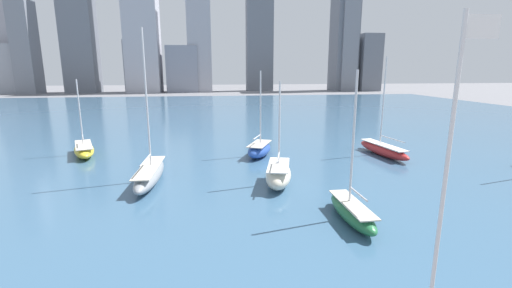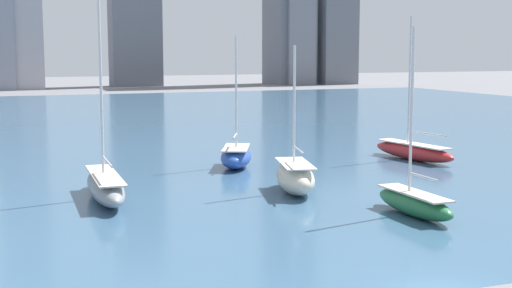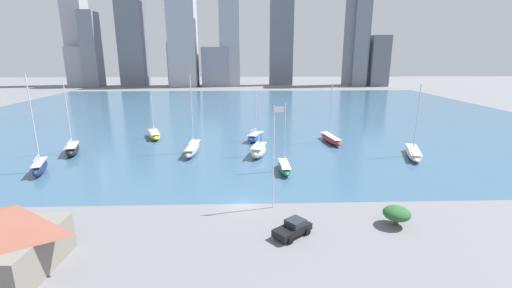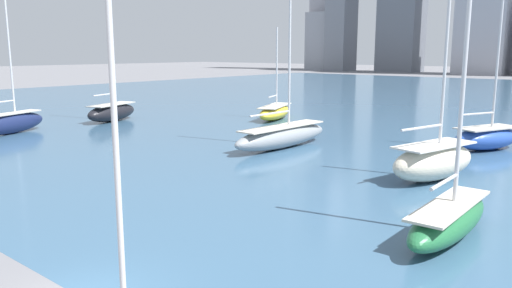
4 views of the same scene
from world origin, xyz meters
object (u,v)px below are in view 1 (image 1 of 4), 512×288
object	(u,v)px
sailboat_red	(383,149)
sailboat_cream	(278,174)
sailboat_green	(352,211)
sailboat_blue	(259,149)
sailboat_gray	(150,174)
sailboat_yellow	(84,149)
flag_pole	(444,204)

from	to	relation	value
sailboat_red	sailboat_cream	distance (m)	19.19
sailboat_green	sailboat_blue	world-z (taller)	sailboat_green
sailboat_gray	sailboat_green	distance (m)	20.21
sailboat_red	sailboat_blue	size ratio (longest dim) A/B	1.16
sailboat_gray	sailboat_yellow	world-z (taller)	sailboat_gray
flag_pole	sailboat_green	world-z (taller)	flag_pole
sailboat_cream	sailboat_yellow	xyz separation A→B (m)	(-23.57, 15.37, -0.30)
sailboat_red	sailboat_green	bearing A→B (deg)	-131.46
flag_pole	sailboat_gray	bearing A→B (deg)	119.14
flag_pole	sailboat_cream	xyz separation A→B (m)	(-0.96, 22.42, -5.93)
sailboat_green	sailboat_red	bearing A→B (deg)	56.23
sailboat_red	sailboat_cream	world-z (taller)	sailboat_red
sailboat_blue	sailboat_yellow	world-z (taller)	sailboat_blue
flag_pole	sailboat_blue	distance (m)	34.80
sailboat_gray	sailboat_red	distance (m)	30.20
flag_pole	sailboat_green	xyz separation A→B (m)	(2.97, 13.53, -6.24)
sailboat_green	sailboat_blue	distance (m)	21.12
sailboat_gray	sailboat_yellow	distance (m)	16.85
sailboat_green	flag_pole	bearing A→B (deg)	-102.84
sailboat_gray	sailboat_blue	bearing A→B (deg)	39.02
flag_pole	sailboat_gray	distance (m)	29.02
sailboat_blue	sailboat_red	bearing A→B (deg)	17.57
sailboat_green	sailboat_yellow	xyz separation A→B (m)	(-27.51, 24.25, 0.00)
sailboat_red	sailboat_yellow	size ratio (longest dim) A/B	1.29
sailboat_green	sailboat_cream	size ratio (longest dim) A/B	1.10
sailboat_cream	sailboat_yellow	world-z (taller)	sailboat_cream
sailboat_gray	sailboat_green	bearing A→B (deg)	-31.60
sailboat_red	sailboat_cream	xyz separation A→B (m)	(-16.36, -10.01, 0.28)
sailboat_red	sailboat_green	distance (m)	22.62
sailboat_gray	sailboat_green	world-z (taller)	sailboat_gray
sailboat_red	sailboat_yellow	distance (m)	40.29
flag_pole	sailboat_yellow	size ratio (longest dim) A/B	1.30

